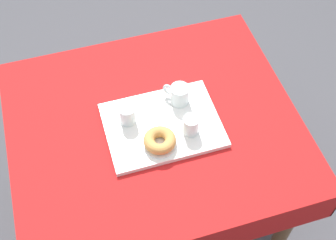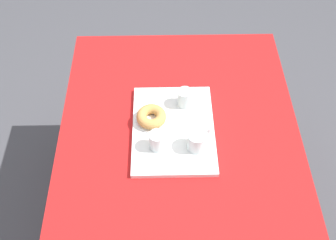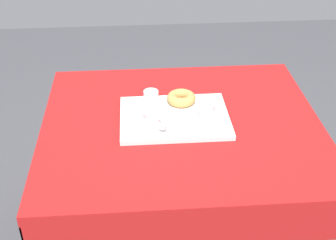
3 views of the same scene
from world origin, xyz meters
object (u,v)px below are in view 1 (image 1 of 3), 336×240
Objects in this scene: water_glass_near at (191,126)px; tea_mug_left at (179,95)px; dining_table at (155,138)px; serving_tray at (163,125)px; sugar_donut_left at (160,140)px; donut_plate_left at (160,144)px; water_glass_far at (128,116)px.

tea_mug_left is at bearing -91.11° from water_glass_near.
dining_table is 2.56× the size of serving_tray.
tea_mug_left is (-0.09, -0.09, 0.05)m from serving_tray.
tea_mug_left is 0.79× the size of sugar_donut_left.
water_glass_near is 0.63× the size of donut_plate_left.
tea_mug_left is at bearing -152.83° from dining_table.
water_glass_near is at bearing 144.50° from serving_tray.
water_glass_far is 0.17m from donut_plate_left.
sugar_donut_left is at bearing 122.13° from water_glass_far.
water_glass_far is 0.16m from sugar_donut_left.
water_glass_near and water_glass_far have the same top height.
sugar_donut_left is at bearing 67.71° from serving_tray.
serving_tray is 5.51× the size of water_glass_far.
sugar_donut_left is at bearing 85.62° from dining_table.
donut_plate_left reaches higher than serving_tray.
sugar_donut_left reaches higher than donut_plate_left.
serving_tray reaches higher than dining_table.
water_glass_near is 0.13m from sugar_donut_left.
tea_mug_left reaches higher than sugar_donut_left.
dining_table is at bearing -42.67° from serving_tray.
water_glass_far is at bearing -22.22° from serving_tray.
tea_mug_left is 1.19× the size of water_glass_far.
water_glass_far reaches higher than dining_table.
water_glass_near is 0.66× the size of sugar_donut_left.
serving_tray is at bearing -35.50° from water_glass_near.
serving_tray is at bearing 157.78° from water_glass_far.
water_glass_far is at bearing 9.78° from tea_mug_left.
tea_mug_left reaches higher than serving_tray.
dining_table is 9.29× the size of sugar_donut_left.
donut_plate_left is 0.02m from sugar_donut_left.
water_glass_far is (0.21, -0.12, -0.00)m from water_glass_near.
sugar_donut_left is (0.13, 0.18, -0.01)m from tea_mug_left.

